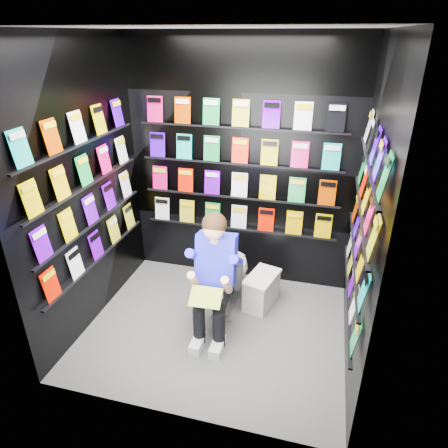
# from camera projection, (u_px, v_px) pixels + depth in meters

# --- Properties ---
(floor) EXTENTS (2.40, 2.40, 0.00)m
(floor) POSITION_uv_depth(u_px,v_px,m) (215.00, 328.00, 3.84)
(floor) COLOR #575755
(floor) RESTS_ON ground
(ceiling) EXTENTS (2.40, 2.40, 0.00)m
(ceiling) POSITION_uv_depth(u_px,v_px,m) (212.00, 27.00, 2.71)
(ceiling) COLOR white
(ceiling) RESTS_ON floor
(wall_back) EXTENTS (2.40, 0.04, 2.60)m
(wall_back) POSITION_uv_depth(u_px,v_px,m) (240.00, 168.00, 4.14)
(wall_back) COLOR black
(wall_back) RESTS_ON floor
(wall_front) EXTENTS (2.40, 0.04, 2.60)m
(wall_front) POSITION_uv_depth(u_px,v_px,m) (168.00, 266.00, 2.40)
(wall_front) COLOR black
(wall_front) RESTS_ON floor
(wall_left) EXTENTS (0.04, 2.00, 2.60)m
(wall_left) POSITION_uv_depth(u_px,v_px,m) (84.00, 190.00, 3.55)
(wall_left) COLOR black
(wall_left) RESTS_ON floor
(wall_right) EXTENTS (0.04, 2.00, 2.60)m
(wall_right) POSITION_uv_depth(u_px,v_px,m) (367.00, 219.00, 3.00)
(wall_right) COLOR black
(wall_right) RESTS_ON floor
(comics_back) EXTENTS (2.10, 0.06, 1.37)m
(comics_back) POSITION_uv_depth(u_px,v_px,m) (240.00, 168.00, 4.11)
(comics_back) COLOR #F81600
(comics_back) RESTS_ON wall_back
(comics_left) EXTENTS (0.06, 1.70, 1.37)m
(comics_left) POSITION_uv_depth(u_px,v_px,m) (87.00, 190.00, 3.54)
(comics_left) COLOR #F81600
(comics_left) RESTS_ON wall_left
(comics_right) EXTENTS (0.06, 1.70, 1.37)m
(comics_right) POSITION_uv_depth(u_px,v_px,m) (363.00, 218.00, 3.00)
(comics_right) COLOR #F81600
(comics_right) RESTS_ON wall_right
(toilet) EXTENTS (0.45, 0.77, 0.73)m
(toilet) POSITION_uv_depth(u_px,v_px,m) (227.00, 273.00, 4.05)
(toilet) COLOR white
(toilet) RESTS_ON floor
(longbox) EXTENTS (0.33, 0.47, 0.32)m
(longbox) POSITION_uv_depth(u_px,v_px,m) (261.00, 292.00, 4.11)
(longbox) COLOR silver
(longbox) RESTS_ON floor
(longbox_lid) EXTENTS (0.36, 0.50, 0.03)m
(longbox_lid) POSITION_uv_depth(u_px,v_px,m) (262.00, 277.00, 4.03)
(longbox_lid) COLOR silver
(longbox_lid) RESTS_ON longbox
(reader) EXTENTS (0.51, 0.72, 1.29)m
(reader) POSITION_uv_depth(u_px,v_px,m) (217.00, 260.00, 3.55)
(reader) COLOR #2B2AE0
(reader) RESTS_ON toilet
(held_comic) EXTENTS (0.28, 0.17, 0.11)m
(held_comic) POSITION_uv_depth(u_px,v_px,m) (206.00, 297.00, 3.32)
(held_comic) COLOR green
(held_comic) RESTS_ON reader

